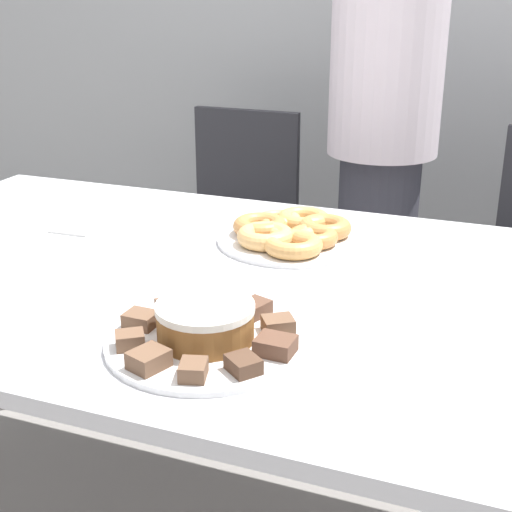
{
  "coord_description": "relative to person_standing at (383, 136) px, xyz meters",
  "views": [
    {
      "loc": [
        0.5,
        -1.22,
        1.3
      ],
      "look_at": [
        0.04,
        -0.03,
        0.81
      ],
      "focal_mm": 50.0,
      "sensor_mm": 36.0,
      "label": 1
    }
  ],
  "objects": [
    {
      "name": "lamington_6",
      "position": [
        -0.13,
        -1.17,
        -0.09
      ],
      "size": [
        0.08,
        0.07,
        0.02
      ],
      "rotation": [
        0.0,
        0.0,
        8.77
      ],
      "color": "brown",
      "rests_on": "plate_cake"
    },
    {
      "name": "lamington_0",
      "position": [
        0.0,
        -1.36,
        -0.09
      ],
      "size": [
        0.05,
        0.05,
        0.02
      ],
      "rotation": [
        0.0,
        0.0,
        5.0
      ],
      "color": "brown",
      "rests_on": "plate_cake"
    },
    {
      "name": "donut_6",
      "position": [
        -0.02,
        -0.81,
        -0.08
      ],
      "size": [
        0.13,
        0.13,
        0.04
      ],
      "color": "tan",
      "rests_on": "plate_donuts"
    },
    {
      "name": "donut_0",
      "position": [
        -0.05,
        -0.72,
        -0.09
      ],
      "size": [
        0.13,
        0.13,
        0.03
      ],
      "color": "#E5AD66",
      "rests_on": "plate_donuts"
    },
    {
      "name": "table",
      "position": [
        -0.08,
        -0.96,
        -0.18
      ],
      "size": [
        1.92,
        1.04,
        0.75
      ],
      "color": "silver",
      "rests_on": "ground_plane"
    },
    {
      "name": "plate_donuts",
      "position": [
        -0.05,
        -0.72,
        -0.11
      ],
      "size": [
        0.34,
        0.34,
        0.01
      ],
      "color": "white",
      "rests_on": "table"
    },
    {
      "name": "frosted_cake",
      "position": [
        -0.03,
        -1.24,
        -0.07
      ],
      "size": [
        0.16,
        0.16,
        0.06
      ],
      "color": "brown",
      "rests_on": "plate_cake"
    },
    {
      "name": "person_standing",
      "position": [
        0.0,
        0.0,
        0.0
      ],
      "size": [
        0.34,
        0.34,
        1.64
      ],
      "color": "#383842",
      "rests_on": "ground_plane"
    },
    {
      "name": "napkin",
      "position": [
        -0.56,
        -0.82,
        -0.11
      ],
      "size": [
        0.1,
        0.08,
        0.01
      ],
      "color": "white",
      "rests_on": "table"
    },
    {
      "name": "lamington_4",
      "position": [
        0.01,
        -1.13,
        -0.09
      ],
      "size": [
        0.06,
        0.06,
        0.03
      ],
      "rotation": [
        0.0,
        0.0,
        7.51
      ],
      "color": "brown",
      "rests_on": "plate_cake"
    },
    {
      "name": "lamington_5",
      "position": [
        -0.06,
        -1.13,
        -0.09
      ],
      "size": [
        0.05,
        0.06,
        0.02
      ],
      "rotation": [
        0.0,
        0.0,
        8.14
      ],
      "color": "#513828",
      "rests_on": "plate_cake"
    },
    {
      "name": "lamington_7",
      "position": [
        -0.15,
        -1.24,
        -0.09
      ],
      "size": [
        0.05,
        0.05,
        0.02
      ],
      "rotation": [
        0.0,
        0.0,
        9.39
      ],
      "color": "brown",
      "rests_on": "plate_cake"
    },
    {
      "name": "donut_3",
      "position": [
        -0.11,
        -0.66,
        -0.09
      ],
      "size": [
        0.11,
        0.11,
        0.03
      ],
      "color": "#E5AD66",
      "rests_on": "plate_donuts"
    },
    {
      "name": "lamington_2",
      "position": [
        0.09,
        -1.25,
        -0.09
      ],
      "size": [
        0.06,
        0.05,
        0.03
      ],
      "rotation": [
        0.0,
        0.0,
        6.25
      ],
      "color": "brown",
      "rests_on": "plate_cake"
    },
    {
      "name": "lamington_3",
      "position": [
        0.07,
        -1.17,
        -0.09
      ],
      "size": [
        0.07,
        0.06,
        0.02
      ],
      "rotation": [
        0.0,
        0.0,
        6.88
      ],
      "color": "brown",
      "rests_on": "plate_cake"
    },
    {
      "name": "office_chair_left",
      "position": [
        -0.53,
        0.04,
        -0.44
      ],
      "size": [
        0.45,
        0.45,
        0.89
      ],
      "rotation": [
        0.0,
        0.0,
        -0.02
      ],
      "color": "black",
      "rests_on": "ground_plane"
    },
    {
      "name": "donut_2",
      "position": [
        -0.05,
        -0.64,
        -0.08
      ],
      "size": [
        0.13,
        0.13,
        0.04
      ],
      "color": "tan",
      "rests_on": "plate_donuts"
    },
    {
      "name": "donut_1",
      "position": [
        0.01,
        -0.68,
        -0.08
      ],
      "size": [
        0.12,
        0.12,
        0.04
      ],
      "color": "#C68447",
      "rests_on": "plate_donuts"
    },
    {
      "name": "donut_7",
      "position": [
        0.0,
        -0.75,
        -0.08
      ],
      "size": [
        0.11,
        0.11,
        0.04
      ],
      "color": "#C68447",
      "rests_on": "plate_donuts"
    },
    {
      "name": "lamington_9",
      "position": [
        -0.07,
        -1.36,
        -0.09
      ],
      "size": [
        0.06,
        0.07,
        0.03
      ],
      "rotation": [
        0.0,
        0.0,
        10.65
      ],
      "color": "brown",
      "rests_on": "plate_cake"
    },
    {
      "name": "donut_5",
      "position": [
        -0.09,
        -0.79,
        -0.08
      ],
      "size": [
        0.13,
        0.13,
        0.04
      ],
      "color": "#E5AD66",
      "rests_on": "plate_donuts"
    },
    {
      "name": "lamington_1",
      "position": [
        0.07,
        -1.32,
        -0.09
      ],
      "size": [
        0.06,
        0.06,
        0.02
      ],
      "rotation": [
        0.0,
        0.0,
        5.62
      ],
      "color": "#513828",
      "rests_on": "plate_cake"
    },
    {
      "name": "lamington_8",
      "position": [
        -0.13,
        -1.31,
        -0.09
      ],
      "size": [
        0.06,
        0.06,
        0.03
      ],
      "rotation": [
        0.0,
        0.0,
        10.02
      ],
      "color": "brown",
      "rests_on": "plate_cake"
    },
    {
      "name": "donut_4",
      "position": [
        -0.13,
        -0.72,
        -0.08
      ],
      "size": [
        0.13,
        0.13,
        0.04
      ],
      "color": "#C68447",
      "rests_on": "plate_donuts"
    },
    {
      "name": "plate_cake",
      "position": [
        -0.03,
        -1.24,
        -0.11
      ],
      "size": [
        0.33,
        0.33,
        0.01
      ],
      "color": "white",
      "rests_on": "table"
    }
  ]
}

